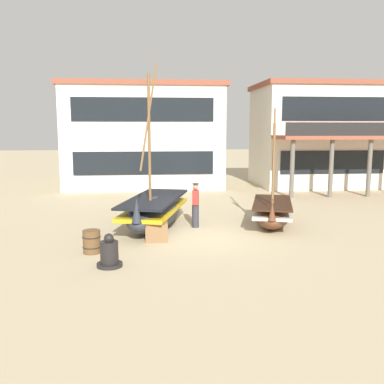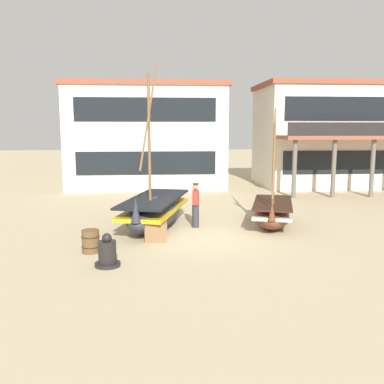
{
  "view_description": "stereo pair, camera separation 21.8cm",
  "coord_description": "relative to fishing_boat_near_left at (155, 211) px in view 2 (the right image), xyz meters",
  "views": [
    {
      "loc": [
        -1.48,
        -14.28,
        3.72
      ],
      "look_at": [
        0.0,
        1.0,
        1.4
      ],
      "focal_mm": 39.64,
      "sensor_mm": 36.0,
      "label": 1
    },
    {
      "loc": [
        -1.26,
        -14.3,
        3.72
      ],
      "look_at": [
        0.0,
        1.0,
        1.4
      ],
      "focal_mm": 39.64,
      "sensor_mm": 36.0,
      "label": 2
    }
  ],
  "objects": [
    {
      "name": "cargo_crate",
      "position": [
        0.05,
        -1.81,
        -0.34
      ],
      "size": [
        0.74,
        0.74,
        0.61
      ],
      "primitive_type": "cube",
      "rotation": [
        0.0,
        0.0,
        1.56
      ],
      "color": "olive",
      "rests_on": "ground"
    },
    {
      "name": "ground_plane",
      "position": [
        1.38,
        -1.35,
        -0.65
      ],
      "size": [
        120.0,
        120.0,
        0.0
      ],
      "primitive_type": "plane",
      "color": "tan"
    },
    {
      "name": "harbor_building_main",
      "position": [
        -0.5,
        12.01,
        2.6
      ],
      "size": [
        10.07,
        5.77,
        6.47
      ],
      "color": "white",
      "rests_on": "ground"
    },
    {
      "name": "fishing_boat_centre_large",
      "position": [
        4.51,
        -0.04,
        -0.12
      ],
      "size": [
        2.34,
        3.83,
        4.48
      ],
      "color": "brown",
      "rests_on": "ground"
    },
    {
      "name": "fishing_boat_near_left",
      "position": [
        0.0,
        0.0,
        0.0
      ],
      "size": [
        2.83,
        4.98,
        6.11
      ],
      "color": "#2D333D",
      "rests_on": "ground"
    },
    {
      "name": "capstan_winch",
      "position": [
        -1.26,
        -4.4,
        -0.29
      ],
      "size": [
        0.7,
        0.7,
        0.92
      ],
      "color": "black",
      "rests_on": "ground"
    },
    {
      "name": "fisherman_by_hull",
      "position": [
        1.54,
        -0.05,
        0.19
      ],
      "size": [
        0.28,
        0.39,
        1.68
      ],
      "color": "#33333D",
      "rests_on": "ground"
    },
    {
      "name": "harbor_building_annex",
      "position": [
        10.65,
        11.29,
        2.63
      ],
      "size": [
        7.86,
        8.37,
        6.54
      ],
      "color": "silver",
      "rests_on": "ground"
    },
    {
      "name": "wooden_barrel",
      "position": [
        -1.91,
        -3.08,
        -0.3
      ],
      "size": [
        0.56,
        0.56,
        0.7
      ],
      "color": "brown",
      "rests_on": "ground"
    }
  ]
}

